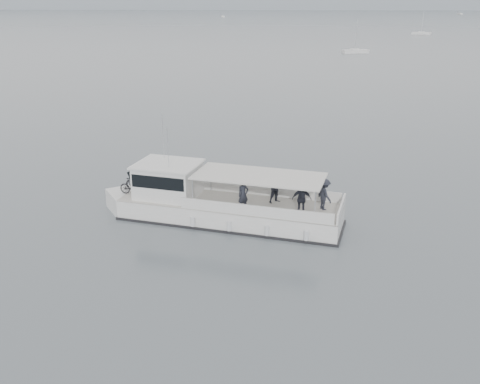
{
  "coord_description": "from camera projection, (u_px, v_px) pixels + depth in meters",
  "views": [
    {
      "loc": [
        3.41,
        -27.94,
        10.75
      ],
      "look_at": [
        1.54,
        -2.8,
        1.6
      ],
      "focal_mm": 40.0,
      "sensor_mm": 36.0,
      "label": 1
    }
  ],
  "objects": [
    {
      "name": "tour_boat",
      "position": [
        209.0,
        203.0,
        27.41
      ],
      "size": [
        12.88,
        5.5,
        5.38
      ],
      "rotation": [
        0.0,
        0.0,
        -0.22
      ],
      "color": "white",
      "rests_on": "ground"
    },
    {
      "name": "moored_fleet",
      "position": [
        97.0,
        24.0,
        230.06
      ],
      "size": [
        343.61,
        347.88,
        11.27
      ],
      "color": "white",
      "rests_on": "ground"
    },
    {
      "name": "ground",
      "position": [
        217.0,
        201.0,
        30.1
      ],
      "size": [
        1400.0,
        1400.0,
        0.0
      ],
      "primitive_type": "plane",
      "color": "#50595E",
      "rests_on": "ground"
    }
  ]
}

